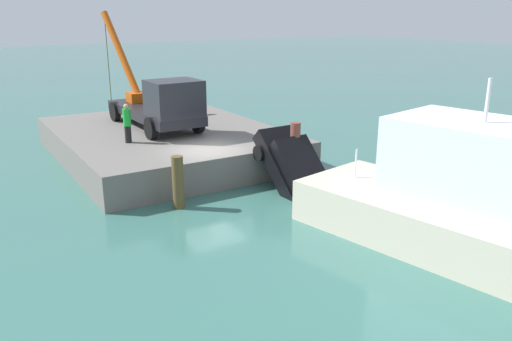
# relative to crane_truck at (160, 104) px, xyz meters

# --- Properties ---
(ground) EXTENTS (200.00, 200.00, 0.00)m
(ground) POSITION_rel_crane_truck_xyz_m (4.64, 0.21, -2.63)
(ground) COLOR #386B60
(dock) EXTENTS (12.36, 9.66, 1.36)m
(dock) POSITION_rel_crane_truck_xyz_m (-0.11, 0.21, -1.95)
(dock) COLOR slate
(dock) RESTS_ON ground
(crane_truck) EXTENTS (8.83, 2.81, 5.55)m
(crane_truck) POSITION_rel_crane_truck_xyz_m (0.00, 0.00, 0.00)
(crane_truck) COLOR black
(crane_truck) RESTS_ON dock
(dock_worker) EXTENTS (0.34, 0.34, 1.71)m
(dock_worker) POSITION_rel_crane_truck_xyz_m (1.66, -2.19, -0.40)
(dock_worker) COLOR black
(dock_worker) RESTS_ON dock
(salvaged_car) EXTENTS (3.93, 2.18, 3.82)m
(salvaged_car) POSITION_rel_crane_truck_xyz_m (7.74, 2.64, -2.03)
(salvaged_car) COLOR black
(salvaged_car) RESTS_ON ground
(piling_near) EXTENTS (0.42, 0.42, 1.95)m
(piling_near) POSITION_rel_crane_truck_xyz_m (6.84, -2.12, -1.65)
(piling_near) COLOR brown
(piling_near) RESTS_ON ground
(piling_mid) EXTENTS (0.41, 0.41, 2.63)m
(piling_mid) POSITION_rel_crane_truck_xyz_m (6.99, 2.95, -1.31)
(piling_mid) COLOR brown
(piling_mid) RESTS_ON ground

